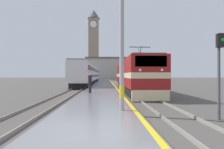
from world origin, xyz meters
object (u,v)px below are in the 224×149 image
at_px(clock_tower, 94,43).
at_px(signal_post, 220,62).
at_px(passenger_train, 90,74).
at_px(locomotive_train, 133,76).
at_px(catenary_mast, 124,19).
at_px(person_on_platform, 90,82).

distance_m(clock_tower, signal_post, 75.28).
bearing_deg(passenger_train, locomotive_train, -71.96).
distance_m(catenary_mast, clock_tower, 73.51).
height_order(locomotive_train, passenger_train, locomotive_train).
xyz_separation_m(person_on_platform, signal_post, (6.53, -9.27, 1.29)).
bearing_deg(locomotive_train, person_on_platform, -141.10).
relative_size(passenger_train, clock_tower, 1.22).
xyz_separation_m(passenger_train, catenary_mast, (4.71, -33.90, 2.49)).
height_order(passenger_train, person_on_platform, passenger_train).
distance_m(passenger_train, clock_tower, 41.07).
xyz_separation_m(catenary_mast, person_on_platform, (-2.41, 8.34, -3.45)).
distance_m(passenger_train, signal_post, 35.93).
xyz_separation_m(locomotive_train, clock_tower, (-8.83, 60.00, 15.06)).
relative_size(catenary_mast, clock_tower, 0.27).
bearing_deg(person_on_platform, clock_tower, 93.63).
relative_size(locomotive_train, person_on_platform, 8.84).
bearing_deg(passenger_train, clock_tower, 92.62).
bearing_deg(clock_tower, locomotive_train, -81.63).
bearing_deg(signal_post, passenger_train, 104.22).
distance_m(locomotive_train, catenary_mast, 12.74).
distance_m(passenger_train, catenary_mast, 34.32).
relative_size(locomotive_train, catenary_mast, 1.89).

